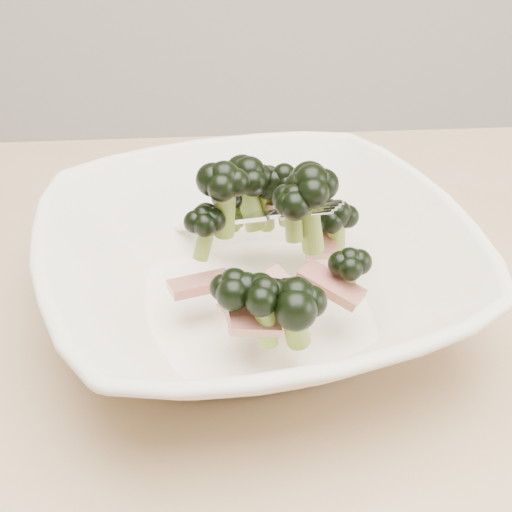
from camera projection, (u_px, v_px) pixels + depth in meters
name	position (u px, v px, depth m)	size (l,w,h in m)	color
dining_table	(333.00, 473.00, 0.54)	(1.20, 0.80, 0.75)	tan
broccoli_dish	(257.00, 264.00, 0.52)	(0.37, 0.37, 0.13)	#F2E7CD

